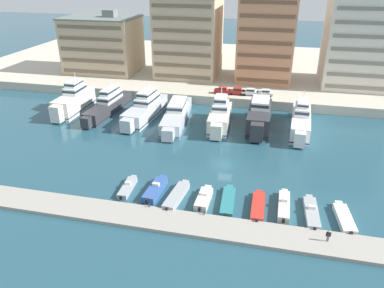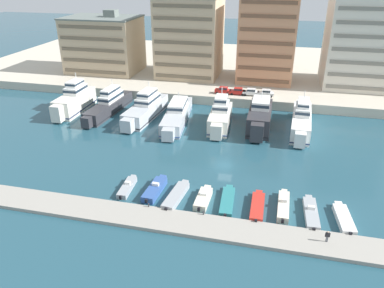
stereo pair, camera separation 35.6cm
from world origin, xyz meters
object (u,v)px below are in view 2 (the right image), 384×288
(yacht_silver_mid_left, at_px, (146,108))
(car_white_mid_left, at_px, (251,92))
(motorboat_white_far_right, at_px, (344,219))
(pedestrian_near_edge, at_px, (328,236))
(yacht_charcoal_center_right, at_px, (260,117))
(yacht_ivory_center, at_px, (220,116))
(yacht_silver_center_left, at_px, (177,115))
(motorboat_grey_right, at_px, (311,213))
(motorboat_cream_center_left, at_px, (203,198))
(motorboat_blue_left, at_px, (155,189))
(yacht_ivory_far_left, at_px, (74,100))
(yacht_charcoal_left, at_px, (109,104))
(motorboat_cream_mid_right, at_px, (283,206))
(motorboat_red_center_right, at_px, (257,207))
(car_red_far_left, at_px, (223,90))
(motorboat_grey_far_left, at_px, (127,187))
(car_red_left, at_px, (238,91))
(motorboat_grey_mid_left, at_px, (176,196))
(yacht_white_mid_right, at_px, (301,120))
(car_white_center_left, at_px, (266,93))
(motorboat_teal_center, at_px, (227,201))

(yacht_silver_mid_left, relative_size, car_white_mid_left, 4.81)
(motorboat_white_far_right, distance_m, pedestrian_near_edge, 6.49)
(yacht_charcoal_center_right, bearing_deg, yacht_ivory_center, -169.57)
(yacht_silver_center_left, distance_m, motorboat_grey_right, 40.80)
(yacht_ivory_center, distance_m, motorboat_white_far_right, 37.21)
(motorboat_cream_center_left, relative_size, pedestrian_near_edge, 3.90)
(motorboat_blue_left, xyz_separation_m, pedestrian_near_edge, (25.24, -6.70, 0.96))
(yacht_ivory_far_left, xyz_separation_m, yacht_ivory_center, (35.98, -1.24, -0.36))
(motorboat_grey_right, bearing_deg, yacht_charcoal_left, 145.24)
(yacht_charcoal_center_right, height_order, pedestrian_near_edge, yacht_charcoal_center_right)
(yacht_charcoal_center_right, relative_size, motorboat_blue_left, 2.30)
(pedestrian_near_edge, bearing_deg, yacht_charcoal_center_right, 106.92)
(motorboat_cream_mid_right, relative_size, car_white_mid_left, 1.93)
(yacht_ivory_center, bearing_deg, motorboat_white_far_right, -52.76)
(motorboat_red_center_right, height_order, motorboat_grey_right, motorboat_grey_right)
(pedestrian_near_edge, bearing_deg, car_red_far_left, 112.79)
(motorboat_cream_center_left, bearing_deg, car_red_far_left, 95.46)
(motorboat_grey_far_left, xyz_separation_m, car_white_mid_left, (15.23, 45.30, 2.85))
(motorboat_white_far_right, xyz_separation_m, car_red_left, (-20.70, 45.88, 2.86))
(yacht_silver_mid_left, bearing_deg, yacht_charcoal_center_right, 0.38)
(yacht_silver_center_left, relative_size, motorboat_cream_mid_right, 2.75)
(yacht_ivory_center, bearing_deg, motorboat_grey_mid_left, -93.57)
(motorboat_grey_far_left, bearing_deg, motorboat_white_far_right, -1.19)
(motorboat_grey_right, distance_m, motorboat_white_far_right, 4.42)
(yacht_ivory_center, relative_size, yacht_charcoal_center_right, 0.91)
(yacht_ivory_far_left, relative_size, motorboat_grey_far_left, 2.50)
(yacht_ivory_far_left, height_order, motorboat_cream_mid_right, yacht_ivory_far_left)
(yacht_charcoal_center_right, bearing_deg, yacht_silver_mid_left, -179.62)
(motorboat_blue_left, height_order, motorboat_cream_mid_right, motorboat_cream_mid_right)
(motorboat_cream_center_left, height_order, pedestrian_near_edge, pedestrian_near_edge)
(yacht_white_mid_right, distance_m, motorboat_red_center_right, 32.54)
(car_white_center_left, bearing_deg, motorboat_grey_right, -78.60)
(motorboat_teal_center, xyz_separation_m, car_red_far_left, (-7.97, 45.25, 2.90))
(yacht_ivory_far_left, bearing_deg, motorboat_red_center_right, -33.48)
(yacht_charcoal_center_right, distance_m, car_white_center_left, 14.95)
(motorboat_cream_center_left, height_order, car_red_far_left, car_red_far_left)
(yacht_charcoal_left, height_order, motorboat_grey_right, yacht_charcoal_left)
(motorboat_blue_left, bearing_deg, motorboat_white_far_right, -1.94)
(yacht_charcoal_center_right, xyz_separation_m, car_white_mid_left, (-3.36, 14.84, 0.77))
(motorboat_red_center_right, bearing_deg, motorboat_grey_right, 1.73)
(yacht_silver_mid_left, relative_size, motorboat_grey_mid_left, 2.39)
(yacht_white_mid_right, xyz_separation_m, motorboat_grey_mid_left, (-19.18, -31.79, -1.84))
(motorboat_teal_center, xyz_separation_m, motorboat_white_far_right, (16.50, -0.57, 0.04))
(yacht_ivory_center, height_order, motorboat_cream_mid_right, yacht_ivory_center)
(motorboat_cream_mid_right, bearing_deg, car_white_center_left, 96.77)
(yacht_silver_center_left, height_order, motorboat_grey_far_left, yacht_silver_center_left)
(yacht_ivory_center, bearing_deg, yacht_white_mid_right, 7.38)
(yacht_charcoal_center_right, distance_m, motorboat_white_far_right, 34.21)
(motorboat_cream_mid_right, xyz_separation_m, car_white_center_left, (-5.35, 45.06, 2.75))
(yacht_silver_center_left, bearing_deg, yacht_ivory_center, -1.80)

